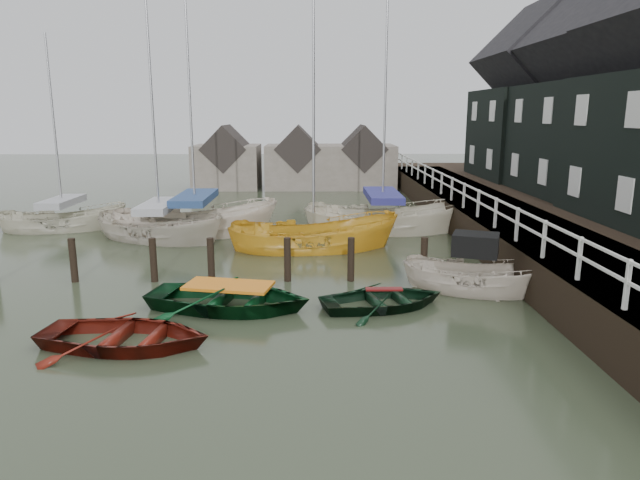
{
  "coord_description": "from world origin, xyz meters",
  "views": [
    {
      "loc": [
        1.99,
        -14.34,
        5.21
      ],
      "look_at": [
        2.22,
        2.67,
        1.4
      ],
      "focal_mm": 32.0,
      "sensor_mm": 36.0,
      "label": 1
    }
  ],
  "objects_px": {
    "rowboat_dkgreen": "(384,307)",
    "sailboat_e": "(64,228)",
    "sailboat_a": "(161,238)",
    "sailboat_b": "(196,233)",
    "sailboat_d": "(382,230)",
    "rowboat_red": "(126,346)",
    "motorboat": "(475,289)",
    "rowboat_green": "(230,309)",
    "sailboat_c": "(314,248)"
  },
  "relations": [
    {
      "from": "rowboat_green",
      "to": "sailboat_e",
      "type": "height_order",
      "value": "sailboat_e"
    },
    {
      "from": "rowboat_red",
      "to": "sailboat_b",
      "type": "distance_m",
      "value": 12.21
    },
    {
      "from": "sailboat_d",
      "to": "rowboat_red",
      "type": "bearing_deg",
      "value": 158.04
    },
    {
      "from": "sailboat_a",
      "to": "sailboat_b",
      "type": "relative_size",
      "value": 1.03
    },
    {
      "from": "rowboat_green",
      "to": "sailboat_b",
      "type": "relative_size",
      "value": 0.4
    },
    {
      "from": "motorboat",
      "to": "sailboat_d",
      "type": "xyz_separation_m",
      "value": [
        -1.68,
        8.99,
        -0.03
      ]
    },
    {
      "from": "rowboat_red",
      "to": "sailboat_d",
      "type": "relative_size",
      "value": 0.32
    },
    {
      "from": "sailboat_b",
      "to": "sailboat_e",
      "type": "bearing_deg",
      "value": 68.11
    },
    {
      "from": "sailboat_c",
      "to": "sailboat_e",
      "type": "height_order",
      "value": "sailboat_c"
    },
    {
      "from": "sailboat_d",
      "to": "rowboat_dkgreen",
      "type": "bearing_deg",
      "value": -178.68
    },
    {
      "from": "rowboat_red",
      "to": "sailboat_a",
      "type": "xyz_separation_m",
      "value": [
        -2.11,
        11.19,
        0.07
      ]
    },
    {
      "from": "sailboat_a",
      "to": "sailboat_b",
      "type": "height_order",
      "value": "sailboat_a"
    },
    {
      "from": "rowboat_dkgreen",
      "to": "motorboat",
      "type": "xyz_separation_m",
      "value": [
        2.86,
        1.28,
        0.1
      ]
    },
    {
      "from": "sailboat_b",
      "to": "sailboat_d",
      "type": "distance_m",
      "value": 8.23
    },
    {
      "from": "rowboat_dkgreen",
      "to": "sailboat_a",
      "type": "bearing_deg",
      "value": 29.17
    },
    {
      "from": "motorboat",
      "to": "sailboat_e",
      "type": "distance_m",
      "value": 18.71
    },
    {
      "from": "rowboat_red",
      "to": "motorboat",
      "type": "distance_m",
      "value": 9.86
    },
    {
      "from": "rowboat_dkgreen",
      "to": "sailboat_b",
      "type": "relative_size",
      "value": 0.31
    },
    {
      "from": "sailboat_d",
      "to": "sailboat_b",
      "type": "bearing_deg",
      "value": 102.73
    },
    {
      "from": "sailboat_d",
      "to": "sailboat_e",
      "type": "height_order",
      "value": "sailboat_d"
    },
    {
      "from": "rowboat_dkgreen",
      "to": "sailboat_d",
      "type": "height_order",
      "value": "sailboat_d"
    },
    {
      "from": "sailboat_d",
      "to": "sailboat_e",
      "type": "relative_size",
      "value": 1.28
    },
    {
      "from": "sailboat_e",
      "to": "motorboat",
      "type": "bearing_deg",
      "value": -133.37
    },
    {
      "from": "rowboat_green",
      "to": "motorboat",
      "type": "xyz_separation_m",
      "value": [
        7.06,
        1.38,
        0.1
      ]
    },
    {
      "from": "rowboat_green",
      "to": "sailboat_c",
      "type": "height_order",
      "value": "sailboat_c"
    },
    {
      "from": "rowboat_dkgreen",
      "to": "sailboat_d",
      "type": "relative_size",
      "value": 0.28
    },
    {
      "from": "sailboat_d",
      "to": "sailboat_a",
      "type": "bearing_deg",
      "value": 107.92
    },
    {
      "from": "rowboat_dkgreen",
      "to": "motorboat",
      "type": "relative_size",
      "value": 0.75
    },
    {
      "from": "rowboat_green",
      "to": "sailboat_d",
      "type": "bearing_deg",
      "value": -15.93
    },
    {
      "from": "rowboat_green",
      "to": "sailboat_d",
      "type": "xyz_separation_m",
      "value": [
        5.39,
        10.37,
        0.06
      ]
    },
    {
      "from": "motorboat",
      "to": "sailboat_b",
      "type": "distance_m",
      "value": 12.9
    },
    {
      "from": "motorboat",
      "to": "sailboat_e",
      "type": "bearing_deg",
      "value": 79.48
    },
    {
      "from": "rowboat_dkgreen",
      "to": "sailboat_d",
      "type": "xyz_separation_m",
      "value": [
        1.18,
        10.27,
        0.06
      ]
    },
    {
      "from": "motorboat",
      "to": "sailboat_c",
      "type": "xyz_separation_m",
      "value": [
        -4.75,
        5.62,
        -0.08
      ]
    },
    {
      "from": "motorboat",
      "to": "sailboat_b",
      "type": "height_order",
      "value": "sailboat_b"
    },
    {
      "from": "sailboat_d",
      "to": "sailboat_e",
      "type": "distance_m",
      "value": 14.45
    },
    {
      "from": "sailboat_a",
      "to": "sailboat_d",
      "type": "relative_size",
      "value": 0.94
    },
    {
      "from": "sailboat_a",
      "to": "sailboat_d",
      "type": "distance_m",
      "value": 9.65
    },
    {
      "from": "sailboat_d",
      "to": "rowboat_green",
      "type": "bearing_deg",
      "value": 160.44
    },
    {
      "from": "rowboat_green",
      "to": "sailboat_a",
      "type": "distance_m",
      "value": 9.62
    },
    {
      "from": "rowboat_dkgreen",
      "to": "rowboat_red",
      "type": "bearing_deg",
      "value": 97.86
    },
    {
      "from": "sailboat_b",
      "to": "sailboat_d",
      "type": "height_order",
      "value": "sailboat_d"
    },
    {
      "from": "rowboat_dkgreen",
      "to": "motorboat",
      "type": "bearing_deg",
      "value": -80.82
    },
    {
      "from": "sailboat_d",
      "to": "motorboat",
      "type": "bearing_deg",
      "value": -161.55
    },
    {
      "from": "motorboat",
      "to": "sailboat_e",
      "type": "height_order",
      "value": "sailboat_e"
    },
    {
      "from": "rowboat_red",
      "to": "sailboat_b",
      "type": "height_order",
      "value": "sailboat_b"
    },
    {
      "from": "rowboat_dkgreen",
      "to": "sailboat_e",
      "type": "relative_size",
      "value": 0.36
    },
    {
      "from": "rowboat_red",
      "to": "sailboat_e",
      "type": "xyz_separation_m",
      "value": [
        -7.05,
        13.38,
        0.07
      ]
    },
    {
      "from": "rowboat_red",
      "to": "sailboat_e",
      "type": "relative_size",
      "value": 0.41
    },
    {
      "from": "rowboat_dkgreen",
      "to": "sailboat_a",
      "type": "xyz_separation_m",
      "value": [
        -8.32,
        8.59,
        0.07
      ]
    }
  ]
}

